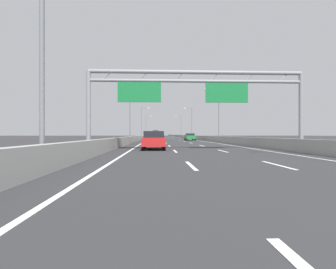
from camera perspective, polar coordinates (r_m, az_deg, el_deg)
name	(u,v)px	position (r m, az deg, el deg)	size (l,w,h in m)	color
ground_plane	(165,138)	(98.20, -0.70, -0.67)	(260.00, 260.00, 0.00)	#2D2D30
lane_dash_left_1	(191,166)	(10.81, 5.00, -6.71)	(0.16, 3.00, 0.01)	white
lane_dash_left_2	(175,151)	(19.74, 1.55, -3.64)	(0.16, 3.00, 0.01)	white
lane_dash_left_3	(169,146)	(28.71, 0.25, -2.47)	(0.16, 3.00, 0.01)	white
lane_dash_left_4	(166,143)	(37.69, -0.42, -1.86)	(0.16, 3.00, 0.01)	white
lane_dash_left_5	(164,141)	(46.68, -0.84, -1.49)	(0.16, 3.00, 0.01)	white
lane_dash_left_6	(163,140)	(55.68, -1.12, -1.24)	(0.16, 3.00, 0.01)	white
lane_dash_left_7	(162,139)	(64.67, -1.32, -1.05)	(0.16, 3.00, 0.01)	white
lane_dash_left_8	(161,139)	(73.67, -1.48, -0.91)	(0.16, 3.00, 0.01)	white
lane_dash_left_9	(161,138)	(82.66, -1.60, -0.81)	(0.16, 3.00, 0.01)	white
lane_dash_left_10	(160,138)	(91.66, -1.69, -0.72)	(0.16, 3.00, 0.01)	white
lane_dash_left_11	(160,137)	(100.66, -1.77, -0.65)	(0.16, 3.00, 0.01)	white
lane_dash_left_12	(160,137)	(109.66, -1.84, -0.59)	(0.16, 3.00, 0.01)	white
lane_dash_left_13	(159,137)	(118.66, -1.89, -0.54)	(0.16, 3.00, 0.01)	white
lane_dash_left_14	(159,137)	(127.66, -1.94, -0.49)	(0.16, 3.00, 0.01)	white
lane_dash_left_15	(159,137)	(136.66, -1.98, -0.46)	(0.16, 3.00, 0.01)	white
lane_dash_left_16	(159,136)	(145.66, -2.02, -0.42)	(0.16, 3.00, 0.01)	white
lane_dash_left_17	(159,136)	(154.65, -2.05, -0.39)	(0.16, 3.00, 0.01)	white
lane_dash_right_1	(278,165)	(11.84, 22.66, -6.13)	(0.16, 3.00, 0.01)	white
lane_dash_right_2	(223,151)	(20.31, 11.75, -3.53)	(0.16, 3.00, 0.01)	white
lane_dash_right_3	(202,146)	(29.11, 7.36, -2.44)	(0.16, 3.00, 0.01)	white
lane_dash_right_4	(191,143)	(38.00, 5.01, -1.85)	(0.16, 3.00, 0.01)	white
lane_dash_right_5	(184,141)	(46.93, 3.56, -1.48)	(0.16, 3.00, 0.01)	white
lane_dash_right_6	(180,140)	(55.88, 2.57, -1.23)	(0.16, 3.00, 0.01)	white
lane_dash_right_7	(177,139)	(64.85, 1.86, -1.05)	(0.16, 3.00, 0.01)	white
lane_dash_right_8	(174,139)	(73.82, 1.32, -0.91)	(0.16, 3.00, 0.01)	white
lane_dash_right_9	(172,138)	(82.80, 0.90, -0.80)	(0.16, 3.00, 0.01)	white
lane_dash_right_10	(171,138)	(91.79, 0.55, -0.72)	(0.16, 3.00, 0.01)	white
lane_dash_right_11	(169,137)	(100.78, 0.28, -0.65)	(0.16, 3.00, 0.01)	white
lane_dash_right_12	(168,137)	(109.76, 0.04, -0.59)	(0.16, 3.00, 0.01)	white
lane_dash_right_13	(167,137)	(118.76, -0.16, -0.54)	(0.16, 3.00, 0.01)	white
lane_dash_right_14	(166,137)	(127.75, -0.33, -0.49)	(0.16, 3.00, 0.01)	white
lane_dash_right_15	(166,137)	(136.74, -0.48, -0.45)	(0.16, 3.00, 0.01)	white
lane_dash_right_16	(165,136)	(145.73, -0.61, -0.42)	(0.16, 3.00, 0.01)	white
lane_dash_right_17	(165,136)	(154.73, -0.72, -0.39)	(0.16, 3.00, 0.01)	white
edge_line_left	(150,138)	(86.18, -3.93, -0.77)	(0.16, 176.00, 0.01)	white
edge_line_right	(182,138)	(86.57, 3.03, -0.77)	(0.16, 176.00, 0.01)	white
barrier_left	(147,136)	(108.21, -4.53, -0.35)	(0.45, 220.00, 0.95)	#9E9E99
barrier_right	(181,136)	(108.62, 2.77, -0.35)	(0.45, 220.00, 0.95)	#9E9E99
sign_gantry	(194,89)	(21.25, 5.60, 9.73)	(17.34, 0.36, 6.36)	gray
streetlamp_left_near	(48,30)	(12.07, -24.57, 19.99)	(2.58, 0.28, 9.50)	slate
streetlamp_left_mid	(131,110)	(45.68, -7.94, 5.25)	(2.58, 0.28, 9.50)	slate
streetlamp_right_mid	(218,111)	(46.72, 10.69, 5.13)	(2.58, 0.28, 9.50)	slate
streetlamp_left_far	(142,121)	(80.28, -5.62, 3.02)	(2.58, 0.28, 9.50)	slate
streetlamp_right_far	(191,121)	(80.88, 5.02, 3.00)	(2.58, 0.28, 9.50)	slate
streetlamp_left_distant	(146,125)	(114.99, -4.70, 2.13)	(2.58, 0.28, 9.50)	slate
streetlamp_right_distant	(181,125)	(115.41, 2.74, 2.12)	(2.58, 0.28, 9.50)	slate
blue_car	(163,135)	(133.51, -1.19, -0.15)	(1.77, 4.53, 1.48)	#2347AD
red_car	(154,140)	(22.11, -3.09, -1.25)	(1.86, 4.52, 1.53)	red
orange_car	(153,138)	(35.88, -3.34, -0.81)	(1.88, 4.24, 1.43)	orange
green_car	(190,137)	(54.92, 4.76, -0.47)	(1.88, 4.65, 1.44)	#1E7A38
box_truck	(156,133)	(123.84, -2.71, 0.27)	(2.46, 7.68, 3.12)	#194799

